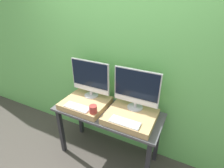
# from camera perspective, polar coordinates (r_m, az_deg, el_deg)

# --- Properties ---
(wall_back) EXTENTS (8.00, 0.04, 2.60)m
(wall_back) POSITION_cam_1_polar(r_m,az_deg,el_deg) (2.17, 2.71, 7.99)
(wall_back) COLOR #66B75B
(wall_back) RESTS_ON ground_plane
(workbench) EXTENTS (1.32, 0.55, 0.75)m
(workbench) POSITION_cam_1_polar(r_m,az_deg,el_deg) (2.22, -1.44, -11.06)
(workbench) COLOR #47474C
(workbench) RESTS_ON ground_plane
(wooden_riser_left) EXTENTS (0.55, 0.48, 0.07)m
(wooden_riser_left) POSITION_cam_1_polar(r_m,az_deg,el_deg) (2.25, -8.58, -6.14)
(wooden_riser_left) COLOR tan
(wooden_riser_left) RESTS_ON workbench
(monitor_left) EXTENTS (0.53, 0.18, 0.49)m
(monitor_left) POSITION_cam_1_polar(r_m,az_deg,el_deg) (2.21, -7.11, 1.96)
(monitor_left) COLOR #B2B2B7
(monitor_left) RESTS_ON wooden_riser_left
(keyboard_left) EXTENTS (0.33, 0.12, 0.01)m
(keyboard_left) POSITION_cam_1_polar(r_m,az_deg,el_deg) (2.12, -11.26, -7.36)
(keyboard_left) COLOR silver
(keyboard_left) RESTS_ON wooden_riser_left
(mug) EXTENTS (0.09, 0.09, 0.09)m
(mug) POSITION_cam_1_polar(r_m,az_deg,el_deg) (1.99, -6.19, -8.21)
(mug) COLOR #9E332D
(mug) RESTS_ON wooden_riser_left
(wooden_riser_right) EXTENTS (0.55, 0.48, 0.07)m
(wooden_riser_right) POSITION_cam_1_polar(r_m,az_deg,el_deg) (2.02, 6.08, -10.50)
(wooden_riser_right) COLOR tan
(wooden_riser_right) RESTS_ON workbench
(monitor_right) EXTENTS (0.53, 0.18, 0.49)m
(monitor_right) POSITION_cam_1_polar(r_m,az_deg,el_deg) (1.96, 7.95, -1.48)
(monitor_right) COLOR #B2B2B7
(monitor_right) RESTS_ON wooden_riser_right
(keyboard_right) EXTENTS (0.33, 0.12, 0.01)m
(keyboard_right) POSITION_cam_1_polar(r_m,az_deg,el_deg) (1.87, 4.21, -12.32)
(keyboard_right) COLOR silver
(keyboard_right) RESTS_ON wooden_riser_right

